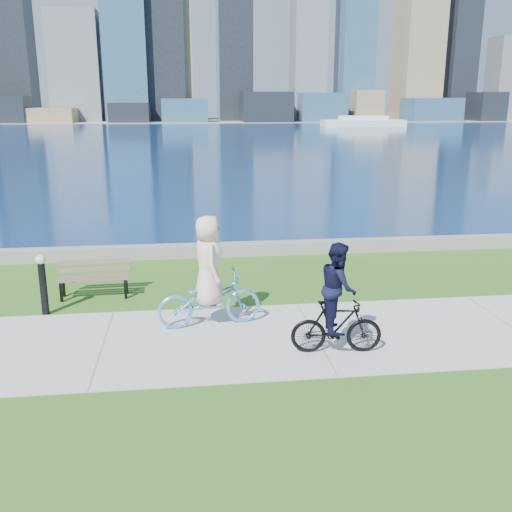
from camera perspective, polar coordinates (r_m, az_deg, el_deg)
The scene contains 11 objects.
ground at distance 11.17m, azimuth 5.87°, elevation -7.95°, with size 320.00×320.00×0.00m, color #2B5A17.
concrete_path at distance 11.16m, azimuth 5.87°, elevation -7.90°, with size 80.00×3.50×0.02m, color #A8A8A3.
seawall at distance 16.90m, azimuth 1.23°, elevation 0.78°, with size 90.00×0.50×0.35m, color slate.
bay_water at distance 82.15m, azimuth -5.58°, elevation 12.02°, with size 320.00×131.00×0.01m, color navy.
far_shore at distance 140.08m, azimuth -6.32°, elevation 13.29°, with size 320.00×30.00×0.12m, color gray.
city_skyline at distance 140.28m, azimuth -7.02°, elevation 22.32°, with size 181.13×22.48×76.00m.
ferry_far at distance 107.55m, azimuth 10.66°, elevation 13.00°, with size 14.87×4.25×2.02m.
park_bench at distance 13.65m, azimuth -15.90°, elevation -1.85°, with size 1.64×0.62×0.84m.
bollard_lamp at distance 12.73m, azimuth -20.56°, elevation -2.32°, with size 0.21×0.21×1.32m.
cyclist_woman at distance 11.32m, azimuth -4.74°, elevation -2.98°, with size 1.01×2.16×2.24m.
cyclist_man at distance 10.16m, azimuth 8.13°, elevation -5.10°, with size 0.67×1.66×2.03m.
Camera 1 is at (-2.39, -10.00, 4.36)m, focal length 40.00 mm.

